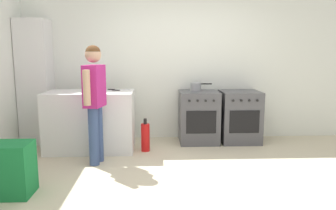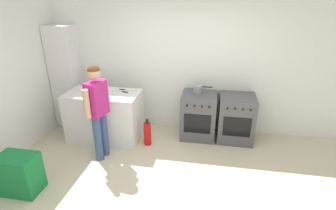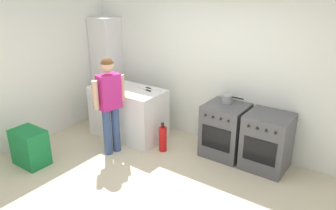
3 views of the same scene
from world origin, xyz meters
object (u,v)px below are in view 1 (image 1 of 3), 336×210
at_px(pot, 196,87).
at_px(recycling_crate_upper, 5,157).
at_px(person, 95,95).
at_px(larder_cabinet, 36,82).
at_px(oven_left, 199,117).
at_px(recycling_crate_lower, 7,182).
at_px(fire_extinguisher, 145,137).
at_px(knife_bread, 118,90).
at_px(oven_right, 240,116).
at_px(knife_carving, 110,90).

bearing_deg(pot, recycling_crate_upper, -137.12).
relative_size(person, larder_cabinet, 0.79).
bearing_deg(oven_left, recycling_crate_lower, -139.04).
bearing_deg(larder_cabinet, fire_extinguisher, -18.05).
xyz_separation_m(knife_bread, larder_cabinet, (-1.35, 0.27, 0.10)).
bearing_deg(knife_bread, recycling_crate_lower, -118.27).
relative_size(fire_extinguisher, larder_cabinet, 0.25).
xyz_separation_m(oven_right, recycling_crate_lower, (-2.96, -1.97, -0.29)).
height_order(knife_bread, recycling_crate_upper, knife_bread).
relative_size(knife_carving, recycling_crate_lower, 0.63).
bearing_deg(oven_left, larder_cabinet, 177.80).
bearing_deg(recycling_crate_upper, fire_extinguisher, 46.81).
xyz_separation_m(oven_left, knife_bread, (-1.30, -0.16, 0.48)).
distance_m(knife_bread, person, 0.85).
xyz_separation_m(oven_right, pot, (-0.72, 0.10, 0.49)).
bearing_deg(pot, recycling_crate_lower, -137.12).
height_order(pot, larder_cabinet, larder_cabinet).
relative_size(knife_bread, person, 0.22).
bearing_deg(larder_cabinet, oven_left, -2.20).
height_order(recycling_crate_lower, recycling_crate_upper, recycling_crate_upper).
height_order(oven_right, larder_cabinet, larder_cabinet).
height_order(oven_left, recycling_crate_upper, oven_left).
bearing_deg(oven_right, knife_carving, -173.23).
height_order(oven_right, knife_bread, knife_bread).
relative_size(oven_left, person, 0.54).
distance_m(oven_left, fire_extinguisher, 1.01).
height_order(oven_left, person, person).
relative_size(knife_bread, fire_extinguisher, 0.70).
bearing_deg(person, oven_right, 24.22).
xyz_separation_m(oven_left, recycling_crate_lower, (-2.27, -1.97, -0.29)).
relative_size(person, recycling_crate_lower, 3.02).
height_order(oven_right, recycling_crate_lower, oven_right).
distance_m(oven_left, larder_cabinet, 2.71).
height_order(knife_carving, fire_extinguisher, knife_carving).
relative_size(knife_bread, recycling_crate_upper, 0.68).
relative_size(pot, fire_extinguisher, 0.71).
bearing_deg(pot, oven_right, -7.93).
height_order(oven_right, knife_carving, knife_carving).
bearing_deg(knife_carving, oven_left, 9.99).
bearing_deg(recycling_crate_upper, person, 52.38).
height_order(pot, recycling_crate_upper, pot).
height_order(oven_left, fire_extinguisher, oven_left).
distance_m(recycling_crate_upper, larder_cabinet, 2.19).
xyz_separation_m(person, recycling_crate_upper, (-0.76, -0.98, -0.51)).
distance_m(recycling_crate_lower, recycling_crate_upper, 0.28).
xyz_separation_m(recycling_crate_lower, larder_cabinet, (-0.38, 2.08, 0.86)).
bearing_deg(recycling_crate_upper, oven_right, 33.71).
distance_m(fire_extinguisher, recycling_crate_lower, 2.05).
height_order(oven_left, knife_bread, knife_bread).
distance_m(knife_bread, knife_carving, 0.14).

